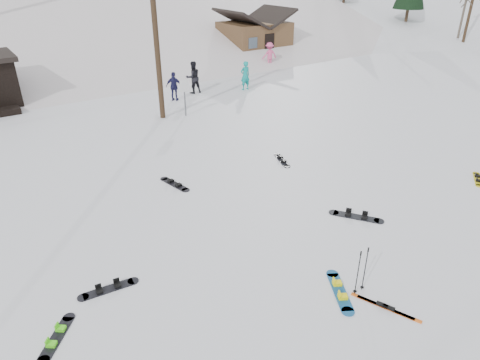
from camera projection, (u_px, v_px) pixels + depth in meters
ground at (336, 287)px, 10.40m from camera, size 200.00×200.00×0.00m
ski_slope at (22, 124)px, 56.26m from camera, size 60.00×85.24×65.97m
ridge_right at (273, 83)px, 71.22m from camera, size 45.66×93.98×54.59m
treeline_right at (300, 18)px, 59.32m from camera, size 20.00×60.00×10.00m
utility_pole at (155, 20)px, 19.55m from camera, size 2.00×0.26×9.00m
trail_sign at (185, 91)px, 21.35m from camera, size 0.50×0.09×1.85m
cabin at (254, 38)px, 34.88m from camera, size 5.39×4.40×3.77m
hero_snowboard at (340, 291)px, 10.24m from camera, size 0.95×1.44×0.11m
hero_skis at (385, 307)px, 9.77m from camera, size 0.68×1.55×0.08m
ski_poles at (362, 270)px, 9.99m from camera, size 0.34×0.09×1.23m
board_scatter_a at (109, 289)px, 10.32m from camera, size 1.47×0.39×0.10m
board_scatter_b at (175, 184)px, 15.16m from camera, size 0.52×1.50×0.11m
board_scatter_c at (57, 337)px, 8.98m from camera, size 1.01×1.17×0.10m
board_scatter_d at (356, 216)px, 13.23m from camera, size 1.10×1.45×0.12m
board_scatter_e at (478, 179)px, 15.50m from camera, size 1.12×0.85×0.09m
board_scatter_f at (282, 160)px, 16.99m from camera, size 0.66×1.37×0.10m
skier_teal at (245, 76)px, 26.00m from camera, size 0.65×0.44×1.72m
skier_dark at (193, 77)px, 25.31m from camera, size 0.95×0.76×1.87m
skier_pink at (269, 55)px, 31.66m from camera, size 1.24×0.85×1.76m
skier_navy at (174, 86)px, 23.96m from camera, size 0.97×0.92×1.61m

